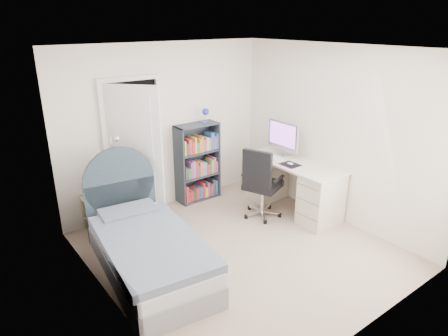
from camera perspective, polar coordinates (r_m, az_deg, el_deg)
room_shell at (r=4.72m, az=2.52°, el=1.41°), size 3.50×3.70×2.60m
door at (r=5.74m, az=-12.65°, el=2.17°), size 0.92×0.65×2.06m
bed at (r=4.84m, az=-11.03°, el=-11.10°), size 1.20×2.16×1.27m
nightstand at (r=5.79m, az=-17.58°, el=-4.99°), size 0.41×0.41×0.60m
floor_lamp at (r=5.56m, az=-14.85°, el=-3.78°), size 0.20×0.20×1.40m
bookcase at (r=6.45m, az=-3.69°, el=0.50°), size 0.71×0.30×1.50m
desk at (r=6.20m, az=9.65°, el=-2.20°), size 0.64×1.61×1.32m
office_chair at (r=5.80m, az=5.24°, el=-1.82°), size 0.63×0.63×1.09m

